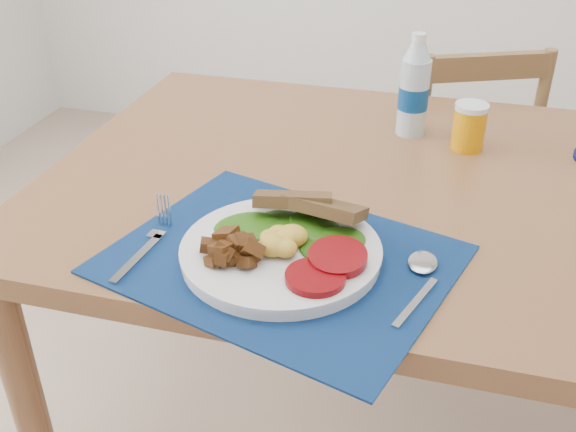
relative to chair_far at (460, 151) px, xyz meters
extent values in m
cube|color=brown|center=(-0.05, -0.67, 0.21)|extent=(1.40, 0.90, 0.04)
cylinder|color=brown|center=(-0.69, -1.06, -0.17)|extent=(0.06, 0.06, 0.71)
cylinder|color=brown|center=(-0.69, -0.28, -0.17)|extent=(0.06, 0.06, 0.71)
cube|color=brown|center=(-0.03, 0.06, -0.14)|extent=(0.48, 0.48, 0.04)
cylinder|color=brown|center=(0.06, 0.26, -0.34)|extent=(0.03, 0.03, 0.36)
cylinder|color=brown|center=(-0.23, 0.13, -0.34)|extent=(0.03, 0.03, 0.36)
cylinder|color=brown|center=(0.18, -0.01, -0.34)|extent=(0.03, 0.03, 0.36)
cylinder|color=brown|center=(-0.11, -0.14, -0.34)|extent=(0.03, 0.03, 0.36)
cube|color=brown|center=(0.04, -0.09, 0.27)|extent=(0.32, 0.16, 0.43)
cube|color=black|center=(-0.24, -0.97, 0.23)|extent=(0.57, 0.50, 0.00)
cylinder|color=silver|center=(-0.24, -0.97, 0.24)|extent=(0.29, 0.29, 0.02)
ellipsoid|color=gold|center=(-0.24, -0.97, 0.27)|extent=(0.07, 0.06, 0.03)
cylinder|color=maroon|center=(-0.16, -1.01, 0.26)|extent=(0.08, 0.08, 0.01)
ellipsoid|color=#174108|center=(-0.23, -0.92, 0.26)|extent=(0.16, 0.09, 0.01)
cube|color=brown|center=(-0.22, -0.88, 0.28)|extent=(0.13, 0.08, 0.04)
cube|color=#B2B5BA|center=(-0.45, -1.03, 0.24)|extent=(0.03, 0.13, 0.00)
cube|color=#B2B5BA|center=(-0.45, -0.94, 0.24)|extent=(0.03, 0.07, 0.00)
cube|color=#B2B5BA|center=(-0.04, -1.02, 0.24)|extent=(0.05, 0.12, 0.00)
ellipsoid|color=#B2B5BA|center=(-0.04, -0.93, 0.24)|extent=(0.04, 0.06, 0.01)
cylinder|color=#ADBFCC|center=(-0.11, -0.45, 0.31)|extent=(0.06, 0.06, 0.16)
cylinder|color=navy|center=(-0.11, -0.45, 0.31)|extent=(0.06, 0.06, 0.05)
cone|color=#ADBFCC|center=(-0.11, -0.45, 0.40)|extent=(0.06, 0.06, 0.04)
cylinder|color=white|center=(-0.11, -0.45, 0.43)|extent=(0.03, 0.03, 0.02)
cylinder|color=orange|center=(0.01, -0.49, 0.27)|extent=(0.06, 0.06, 0.09)
camera|label=1|loc=(-0.01, -1.76, 0.80)|focal=42.00mm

